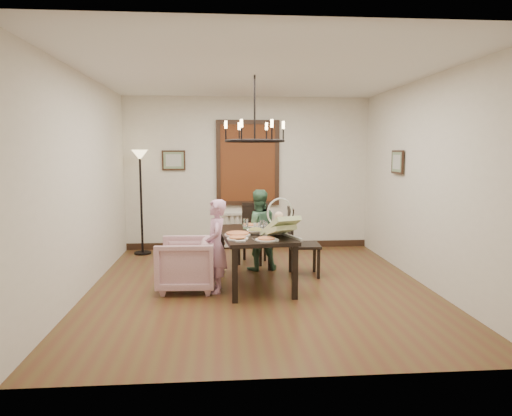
{
  "coord_description": "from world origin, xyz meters",
  "views": [
    {
      "loc": [
        -0.52,
        -5.94,
        1.82
      ],
      "look_at": [
        -0.03,
        0.17,
        1.05
      ],
      "focal_mm": 32.0,
      "sensor_mm": 36.0,
      "label": 1
    }
  ],
  "objects": [
    {
      "name": "floor_lamp",
      "position": [
        -1.9,
        2.15,
        0.9
      ],
      "size": [
        0.3,
        0.3,
        1.8
      ],
      "primitive_type": null,
      "color": "black",
      "rests_on": "room_shell"
    },
    {
      "name": "chair_far",
      "position": [
        -0.0,
        1.32,
        0.49
      ],
      "size": [
        0.54,
        0.54,
        0.98
      ],
      "primitive_type": null,
      "rotation": [
        0.0,
        0.0,
        -0.3
      ],
      "color": "black",
      "rests_on": "room_shell"
    },
    {
      "name": "radiator",
      "position": [
        0.0,
        2.48,
        0.35
      ],
      "size": [
        0.92,
        0.12,
        0.62
      ],
      "primitive_type": null,
      "color": "silver",
      "rests_on": "room_shell"
    },
    {
      "name": "dining_table",
      "position": [
        -0.05,
        0.12,
        0.64
      ],
      "size": [
        1.02,
        1.62,
        0.72
      ],
      "rotation": [
        0.0,
        0.0,
        0.1
      ],
      "color": "black",
      "rests_on": "room_shell"
    },
    {
      "name": "drinking_glass",
      "position": [
        0.1,
        0.22,
        0.78
      ],
      "size": [
        0.06,
        0.06,
        0.13
      ],
      "primitive_type": "cylinder",
      "color": "silver",
      "rests_on": "dining_table"
    },
    {
      "name": "room_shell",
      "position": [
        0.0,
        0.37,
        1.4
      ],
      "size": [
        4.51,
        5.0,
        2.81
      ],
      "color": "brown",
      "rests_on": "ground"
    },
    {
      "name": "picture_right",
      "position": [
        2.21,
        0.9,
        1.65
      ],
      "size": [
        0.03,
        0.42,
        0.36
      ],
      "primitive_type": "cube",
      "rotation": [
        0.0,
        0.0,
        1.57
      ],
      "color": "black",
      "rests_on": "room_shell"
    },
    {
      "name": "pizza_platter",
      "position": [
        -0.29,
        -0.07,
        0.74
      ],
      "size": [
        0.34,
        0.34,
        0.04
      ],
      "primitive_type": "cylinder",
      "color": "tan",
      "rests_on": "dining_table"
    },
    {
      "name": "salad_bowl",
      "position": [
        -0.05,
        0.02,
        0.76
      ],
      "size": [
        0.28,
        0.28,
        0.07
      ],
      "primitive_type": "imported",
      "color": "white",
      "rests_on": "dining_table"
    },
    {
      "name": "seated_man",
      "position": [
        0.06,
        0.91,
        0.51
      ],
      "size": [
        0.55,
        0.45,
        1.03
      ],
      "primitive_type": "imported",
      "rotation": [
        0.0,
        0.0,
        3.28
      ],
      "color": "#416E4E",
      "rests_on": "room_shell"
    },
    {
      "name": "chair_right",
      "position": [
        0.7,
        0.52,
        0.51
      ],
      "size": [
        0.47,
        0.47,
        1.02
      ],
      "primitive_type": null,
      "rotation": [
        0.0,
        0.0,
        1.53
      ],
      "color": "black",
      "rests_on": "room_shell"
    },
    {
      "name": "elderly_woman",
      "position": [
        -0.58,
        -0.16,
        0.5
      ],
      "size": [
        0.24,
        0.37,
        1.0
      ],
      "primitive_type": "imported",
      "rotation": [
        0.0,
        0.0,
        -1.56
      ],
      "color": "#D597B8",
      "rests_on": "room_shell"
    },
    {
      "name": "armchair",
      "position": [
        -0.97,
        -0.04,
        0.34
      ],
      "size": [
        0.79,
        0.77,
        0.68
      ],
      "primitive_type": "imported",
      "rotation": [
        0.0,
        0.0,
        -1.62
      ],
      "color": "#E9B2C4",
      "rests_on": "room_shell"
    },
    {
      "name": "picture_back",
      "position": [
        -1.35,
        2.47,
        1.65
      ],
      "size": [
        0.42,
        0.03,
        0.36
      ],
      "primitive_type": "cube",
      "color": "black",
      "rests_on": "room_shell"
    },
    {
      "name": "window_blinds",
      "position": [
        0.0,
        2.46,
        1.6
      ],
      "size": [
        1.0,
        0.03,
        1.4
      ],
      "primitive_type": "cube",
      "color": "brown",
      "rests_on": "room_shell"
    },
    {
      "name": "chandelier",
      "position": [
        -0.05,
        0.12,
        1.95
      ],
      "size": [
        0.8,
        0.8,
        0.04
      ],
      "primitive_type": "torus",
      "color": "black",
      "rests_on": "room_shell"
    },
    {
      "name": "baby_bouncer",
      "position": [
        0.24,
        -0.29,
        0.9
      ],
      "size": [
        0.56,
        0.64,
        0.35
      ],
      "primitive_type": null,
      "rotation": [
        0.0,
        0.0,
        0.37
      ],
      "color": "beige",
      "rests_on": "dining_table"
    }
  ]
}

